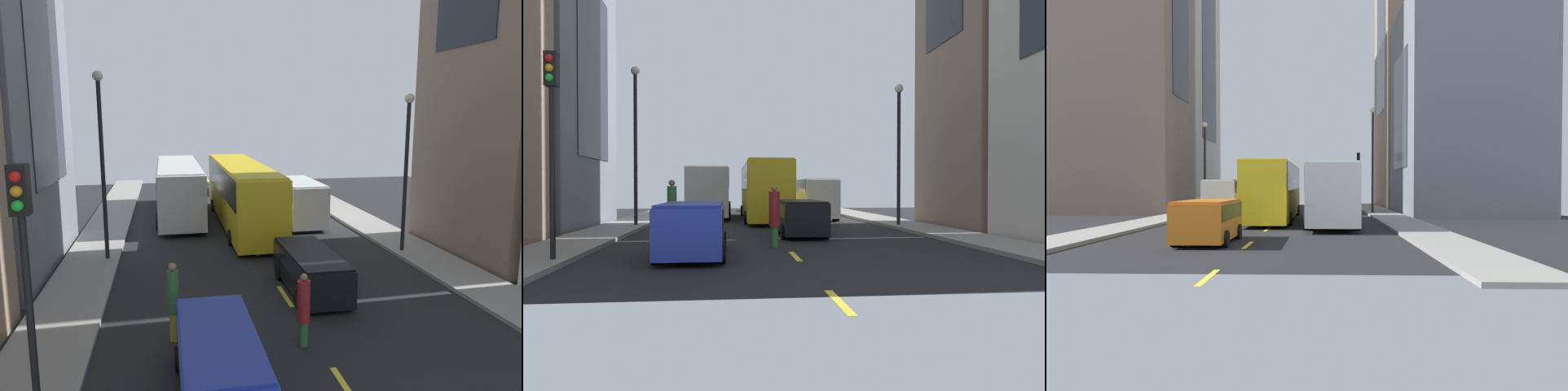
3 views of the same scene
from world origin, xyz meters
TOP-DOWN VIEW (x-y plane):
  - ground_plane at (0.00, 0.00)m, footprint 41.13×41.13m
  - sidewalk_west at (-7.37, 0.00)m, footprint 2.39×44.00m
  - sidewalk_east at (7.37, 0.00)m, footprint 2.39×44.00m
  - lane_stripe_0 at (0.00, -21.00)m, footprint 0.16×2.00m
  - lane_stripe_1 at (0.00, -15.00)m, footprint 0.16×2.00m
  - lane_stripe_2 at (0.00, -9.00)m, footprint 0.16×2.00m
  - lane_stripe_3 at (0.00, -3.00)m, footprint 0.16×2.00m
  - lane_stripe_4 at (0.00, 3.00)m, footprint 0.16×2.00m
  - lane_stripe_5 at (0.00, 9.00)m, footprint 0.16×2.00m
  - lane_stripe_6 at (0.00, 15.00)m, footprint 0.16×2.00m
  - lane_stripe_7 at (0.00, 21.00)m, footprint 0.16×2.00m
  - city_bus_white at (-3.25, 5.58)m, footprint 2.80×11.72m
  - streetcar_yellow at (0.23, 2.42)m, footprint 2.70×13.72m
  - delivery_van_white at (3.57, 1.83)m, footprint 2.25×5.00m
  - car_orange_0 at (1.63, 14.30)m, footprint 2.05×4.19m
  - car_blue_1 at (-3.01, -14.74)m, footprint 1.95×4.62m
  - car_black_2 at (1.04, -8.67)m, footprint 1.89×4.65m
  - pedestrian_crossing_mid at (-3.96, -11.65)m, footprint 0.33×0.33m
  - pedestrian_waiting_curb at (-0.41, -12.68)m, footprint 0.37×0.37m
  - traffic_light_near_corner at (-6.58, -15.92)m, footprint 0.32×0.44m
  - streetlamp_near at (-6.68, -3.47)m, footprint 0.44×0.44m
  - streetlamp_far at (6.68, -4.83)m, footprint 0.44×0.44m

SIDE VIEW (x-z plane):
  - ground_plane at x=0.00m, z-range 0.00..0.00m
  - lane_stripe_0 at x=0.00m, z-range 0.00..0.01m
  - lane_stripe_1 at x=0.00m, z-range 0.00..0.01m
  - lane_stripe_2 at x=0.00m, z-range 0.00..0.01m
  - lane_stripe_3 at x=0.00m, z-range 0.00..0.01m
  - lane_stripe_4 at x=0.00m, z-range 0.00..0.01m
  - lane_stripe_5 at x=0.00m, z-range 0.00..0.01m
  - lane_stripe_6 at x=0.00m, z-range 0.00..0.01m
  - lane_stripe_7 at x=0.00m, z-range 0.00..0.01m
  - sidewalk_west at x=-7.37m, z-range 0.00..0.15m
  - sidewalk_east at x=7.37m, z-range 0.00..0.15m
  - car_black_2 at x=1.04m, z-range 0.14..1.64m
  - car_blue_1 at x=-3.01m, z-range 0.14..1.74m
  - car_orange_0 at x=1.63m, z-range 0.15..1.80m
  - pedestrian_waiting_curb at x=-0.41m, z-range 0.05..2.17m
  - pedestrian_crossing_mid at x=-3.96m, z-range 0.08..2.40m
  - delivery_van_white at x=3.57m, z-range 0.22..2.80m
  - city_bus_white at x=-3.25m, z-range 0.33..3.69m
  - streetcar_yellow at x=0.23m, z-range 0.33..3.92m
  - traffic_light_near_corner at x=-6.58m, z-range 1.24..6.70m
  - streetlamp_far at x=6.68m, z-range 0.95..8.13m
  - streetlamp_near at x=-6.68m, z-range 0.97..9.03m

